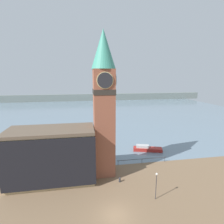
# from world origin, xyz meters

# --- Properties ---
(ground_plane) EXTENTS (160.00, 160.00, 0.00)m
(ground_plane) POSITION_xyz_m (0.00, 0.00, 0.00)
(ground_plane) COLOR brown
(water) EXTENTS (160.00, 120.00, 0.00)m
(water) POSITION_xyz_m (0.00, 72.97, -0.00)
(water) COLOR slate
(water) RESTS_ON ground_plane
(far_shoreline) EXTENTS (180.00, 3.00, 5.00)m
(far_shoreline) POSITION_xyz_m (0.00, 112.97, 2.50)
(far_shoreline) COLOR slate
(far_shoreline) RESTS_ON water
(pier_railing) EXTENTS (10.74, 0.08, 1.09)m
(pier_railing) POSITION_xyz_m (7.99, 12.72, 0.95)
(pier_railing) COLOR #333338
(pier_railing) RESTS_ON ground_plane
(clock_tower) EXTENTS (4.08, 4.08, 25.44)m
(clock_tower) POSITION_xyz_m (-0.14, 10.47, 13.53)
(clock_tower) COLOR brown
(clock_tower) RESTS_ON ground_plane
(pier_building) EXTENTS (14.40, 6.55, 9.33)m
(pier_building) POSITION_xyz_m (-9.20, 9.51, 4.68)
(pier_building) COLOR tan
(pier_building) RESTS_ON ground_plane
(boat_near) EXTENTS (7.10, 3.57, 1.44)m
(boat_near) POSITION_xyz_m (11.25, 18.69, 0.54)
(boat_near) COLOR maroon
(boat_near) RESTS_ON water
(mooring_bollard_near) EXTENTS (0.36, 0.36, 0.86)m
(mooring_bollard_near) POSITION_xyz_m (2.06, 7.13, 0.47)
(mooring_bollard_near) COLOR #2D2D33
(mooring_bollard_near) RESTS_ON ground_plane
(lamp_post) EXTENTS (0.32, 0.32, 4.23)m
(lamp_post) POSITION_xyz_m (6.42, 2.07, 2.93)
(lamp_post) COLOR #2D2D33
(lamp_post) RESTS_ON ground_plane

